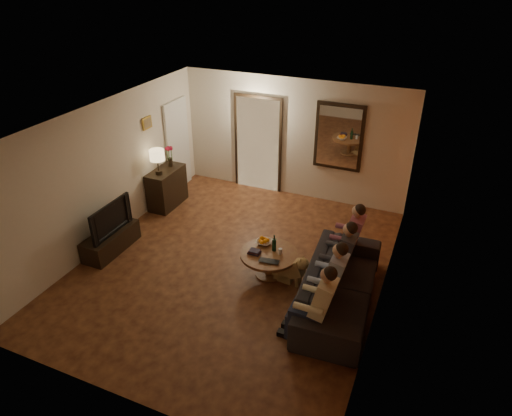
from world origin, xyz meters
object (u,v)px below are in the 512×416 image
at_px(person_a, 318,308).
at_px(dog, 290,268).
at_px(dresser, 167,188).
at_px(person_d, 349,240).
at_px(table_lamp, 158,162).
at_px(coffee_table, 269,264).
at_px(tv_stand, 111,241).
at_px(person_b, 330,282).
at_px(sofa, 340,285).
at_px(laptop, 268,263).
at_px(tv, 107,218).
at_px(wine_bottle, 274,243).
at_px(bowl, 264,242).
at_px(person_c, 340,260).

distance_m(person_a, dog, 1.39).
bearing_deg(dresser, person_d, -10.96).
relative_size(table_lamp, dog, 0.96).
bearing_deg(coffee_table, tv_stand, -171.55).
relative_size(table_lamp, person_b, 0.45).
height_order(person_a, person_d, same).
distance_m(tv_stand, sofa, 4.19).
bearing_deg(laptop, dresser, 142.74).
xyz_separation_m(tv, coffee_table, (2.92, 0.43, -0.46)).
relative_size(person_b, wine_bottle, 3.87).
distance_m(person_b, person_d, 1.20).
height_order(dresser, person_d, person_d).
bearing_deg(sofa, person_a, 169.73).
bearing_deg(person_b, tv, 178.53).
relative_size(dog, coffee_table, 0.58).
bearing_deg(bowl, dresser, 155.81).
height_order(tv_stand, wine_bottle, wine_bottle).
relative_size(table_lamp, sofa, 0.22).
bearing_deg(person_b, dog, 146.86).
bearing_deg(bowl, laptop, -60.75).
relative_size(person_b, person_d, 1.00).
bearing_deg(person_b, table_lamp, 156.56).
bearing_deg(dog, tv, -167.30).
bearing_deg(coffee_table, laptop, -70.35).
bearing_deg(tv, tv_stand, 0.00).
height_order(table_lamp, wine_bottle, table_lamp).
relative_size(coffee_table, bowl, 3.71).
distance_m(table_lamp, person_a, 4.75).
bearing_deg(table_lamp, laptop, -26.58).
bearing_deg(person_c, wine_bottle, 178.01).
xyz_separation_m(dog, wine_bottle, (-0.34, 0.13, 0.32)).
relative_size(tv_stand, person_a, 0.96).
bearing_deg(person_b, person_a, -90.00).
distance_m(dresser, person_b, 4.55).
xyz_separation_m(tv, person_b, (4.08, -0.10, -0.08)).
bearing_deg(person_a, dog, 125.04).
relative_size(tv_stand, person_b, 0.96).
bearing_deg(table_lamp, bowl, -20.26).
xyz_separation_m(person_d, wine_bottle, (-1.11, -0.56, 0.01)).
distance_m(person_c, dog, 0.84).
xyz_separation_m(dresser, table_lamp, (0.00, -0.22, 0.68)).
bearing_deg(tv, sofa, -87.33).
bearing_deg(dresser, person_a, -32.39).
bearing_deg(table_lamp, dresser, 90.00).
distance_m(person_d, coffee_table, 1.39).
distance_m(sofa, person_c, 0.40).
xyz_separation_m(tv_stand, person_d, (4.08, 1.10, 0.41)).
xyz_separation_m(dog, coffee_table, (-0.39, 0.03, -0.06)).
bearing_deg(person_a, sofa, 83.66).
relative_size(person_a, wine_bottle, 3.87).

